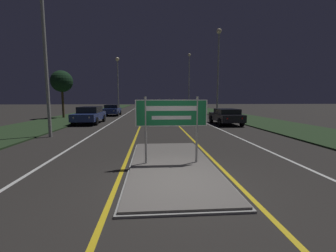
% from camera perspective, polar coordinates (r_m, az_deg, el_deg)
% --- Properties ---
extents(ground_plane, '(160.00, 160.00, 0.00)m').
position_cam_1_polar(ground_plane, '(5.86, 2.36, -14.71)').
color(ground_plane, '#282623').
extents(median_island, '(2.68, 6.37, 0.10)m').
position_cam_1_polar(median_island, '(7.40, 0.87, -9.70)').
color(median_island, '#999993').
rests_on(median_island, ground_plane).
extents(verge_left, '(5.00, 100.00, 0.08)m').
position_cam_1_polar(verge_left, '(26.99, -23.42, 1.91)').
color(verge_left, '#23381E').
rests_on(verge_left, ground_plane).
extents(verge_right, '(5.00, 100.00, 0.08)m').
position_cam_1_polar(verge_right, '(27.44, 17.45, 2.24)').
color(verge_right, '#23381E').
rests_on(verge_right, ground_plane).
extents(centre_line_yellow_left, '(0.12, 70.00, 0.01)m').
position_cam_1_polar(centre_line_yellow_left, '(30.50, -5.93, 2.91)').
color(centre_line_yellow_left, gold).
rests_on(centre_line_yellow_left, ground_plane).
extents(centre_line_yellow_right, '(0.12, 70.00, 0.01)m').
position_cam_1_polar(centre_line_yellow_right, '(30.56, -0.18, 2.95)').
color(centre_line_yellow_right, gold).
rests_on(centre_line_yellow_right, ground_plane).
extents(lane_line_white_left, '(0.12, 70.00, 0.01)m').
position_cam_1_polar(lane_line_white_left, '(30.69, -10.92, 2.84)').
color(lane_line_white_left, silver).
rests_on(lane_line_white_left, ground_plane).
extents(lane_line_white_right, '(0.12, 70.00, 0.01)m').
position_cam_1_polar(lane_line_white_right, '(30.87, 4.78, 2.97)').
color(lane_line_white_right, silver).
rests_on(lane_line_white_right, ground_plane).
extents(edge_line_white_left, '(0.10, 70.00, 0.01)m').
position_cam_1_polar(edge_line_white_left, '(31.18, -16.41, 2.75)').
color(edge_line_white_left, silver).
rests_on(edge_line_white_left, ground_plane).
extents(edge_line_white_right, '(0.10, 70.00, 0.01)m').
position_cam_1_polar(edge_line_white_right, '(31.48, 10.19, 2.96)').
color(edge_line_white_right, silver).
rests_on(edge_line_white_right, ground_plane).
extents(highway_sign, '(2.28, 0.07, 2.13)m').
position_cam_1_polar(highway_sign, '(7.10, 0.90, 2.57)').
color(highway_sign, '#9E9E99').
rests_on(highway_sign, median_island).
extents(streetlight_left_far, '(0.63, 0.63, 8.88)m').
position_cam_1_polar(streetlight_left_far, '(38.89, -12.67, 12.95)').
color(streetlight_left_far, '#9E9E99').
rests_on(streetlight_left_far, ground_plane).
extents(streetlight_right_near, '(0.55, 0.55, 9.60)m').
position_cam_1_polar(streetlight_right_near, '(25.97, 12.65, 15.96)').
color(streetlight_right_near, '#9E9E99').
rests_on(streetlight_right_near, ground_plane).
extents(streetlight_right_far, '(0.50, 0.50, 10.18)m').
position_cam_1_polar(streetlight_right_far, '(41.77, 5.37, 12.69)').
color(streetlight_right_far, '#9E9E99').
rests_on(streetlight_right_far, ground_plane).
extents(car_receding_0, '(1.99, 4.18, 1.32)m').
position_cam_1_polar(car_receding_0, '(19.38, 14.52, 2.48)').
color(car_receding_0, black).
rests_on(car_receding_0, ground_plane).
extents(car_receding_1, '(2.03, 4.21, 1.47)m').
position_cam_1_polar(car_receding_1, '(30.89, 2.25, 4.42)').
color(car_receding_1, black).
rests_on(car_receding_1, ground_plane).
extents(car_receding_2, '(1.88, 4.15, 1.30)m').
position_cam_1_polar(car_receding_2, '(40.75, 5.16, 4.93)').
color(car_receding_2, '#B7B7BC').
rests_on(car_receding_2, ground_plane).
extents(car_receding_3, '(1.88, 4.10, 1.31)m').
position_cam_1_polar(car_receding_3, '(52.06, 2.59, 5.39)').
color(car_receding_3, silver).
rests_on(car_receding_3, ground_plane).
extents(car_approaching_0, '(2.04, 4.69, 1.45)m').
position_cam_1_polar(car_approaching_0, '(20.70, -19.28, 2.75)').
color(car_approaching_0, navy).
rests_on(car_approaching_0, ground_plane).
extents(car_approaching_1, '(1.98, 4.09, 1.38)m').
position_cam_1_polar(car_approaching_1, '(29.44, -14.05, 4.02)').
color(car_approaching_1, navy).
rests_on(car_approaching_1, ground_plane).
extents(roadside_palm_left, '(2.30, 2.30, 5.08)m').
position_cam_1_polar(roadside_palm_left, '(27.22, -25.39, 10.15)').
color(roadside_palm_left, '#4C3823').
rests_on(roadside_palm_left, verge_left).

